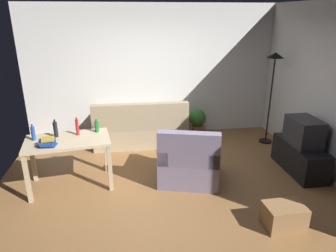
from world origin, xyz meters
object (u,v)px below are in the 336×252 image
object	(u,v)px
tv	(304,132)
bottle_red	(77,127)
bottle_blue	(33,133)
bottle_green	(97,126)
potted_plant	(197,120)
desk	(68,146)
couch	(140,129)
bottle_dark	(56,129)
book_stack	(48,142)
storage_box	(284,216)
tv_stand	(300,157)
torchiere_lamp	(273,74)
armchair	(189,162)

from	to	relation	value
tv	bottle_red	xyz separation A→B (m)	(-3.56, 0.21, 0.19)
bottle_blue	bottle_green	size ratio (longest dim) A/B	1.16
potted_plant	bottle_blue	size ratio (longest dim) A/B	2.34
bottle_red	desk	bearing A→B (deg)	-129.65
desk	bottle_blue	distance (m)	0.52
couch	bottle_dark	world-z (taller)	bottle_dark
couch	book_stack	size ratio (longest dim) A/B	7.19
desk	bottle_dark	distance (m)	0.31
bottle_blue	bottle_dark	world-z (taller)	bottle_dark
couch	bottle_blue	distance (m)	2.22
couch	desk	world-z (taller)	couch
storage_box	book_stack	distance (m)	3.24
desk	bottle_green	world-z (taller)	bottle_green
desk	bottle_dark	bearing A→B (deg)	136.43
book_stack	couch	bearing A→B (deg)	51.29
tv_stand	book_stack	distance (m)	3.96
tv_stand	bottle_red	world-z (taller)	bottle_red
torchiere_lamp	bottle_blue	world-z (taller)	torchiere_lamp
couch	armchair	bearing A→B (deg)	113.02
desk	storage_box	size ratio (longest dim) A/B	2.68
storage_box	bottle_dark	size ratio (longest dim) A/B	1.78
couch	bottle_red	xyz separation A→B (m)	(-1.00, -1.31, 0.58)
desk	bottle_green	distance (m)	0.52
desk	book_stack	xyz separation A→B (m)	(-0.22, -0.22, 0.17)
storage_box	bottle_red	bearing A→B (deg)	149.38
potted_plant	bottle_green	bearing A→B (deg)	-142.10
tv_stand	armchair	world-z (taller)	armchair
bottle_blue	armchair	bearing A→B (deg)	-3.80
tv_stand	potted_plant	world-z (taller)	potted_plant
torchiere_lamp	couch	bearing A→B (deg)	173.93
bottle_red	tv_stand	bearing A→B (deg)	-3.40
armchair	book_stack	distance (m)	2.09
desk	storage_box	distance (m)	3.10
tv_stand	bottle_dark	size ratio (longest dim) A/B	4.07
bottle_blue	book_stack	world-z (taller)	bottle_blue
potted_plant	bottle_red	xyz separation A→B (m)	(-2.25, -1.62, 0.56)
torchiere_lamp	book_stack	world-z (taller)	torchiere_lamp
armchair	book_stack	size ratio (longest dim) A/B	4.29
storage_box	torchiere_lamp	bearing A→B (deg)	69.53
tv	desk	world-z (taller)	tv
torchiere_lamp	storage_box	world-z (taller)	torchiere_lamp
potted_plant	storage_box	bearing A→B (deg)	-83.66
couch	bottle_red	world-z (taller)	bottle_red
desk	potted_plant	distance (m)	2.99
bottle_red	book_stack	distance (m)	0.52
torchiere_lamp	book_stack	xyz separation A→B (m)	(-3.91, -1.42, -0.59)
tv_stand	bottle_red	size ratio (longest dim) A/B	3.89
book_stack	bottle_dark	bearing A→B (deg)	82.66
tv	potted_plant	bearing A→B (deg)	35.66
torchiere_lamp	bottle_blue	distance (m)	4.36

